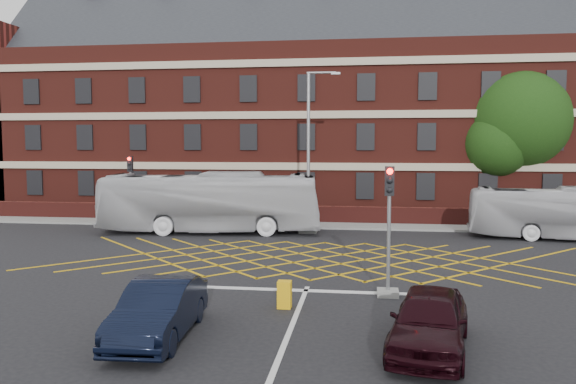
# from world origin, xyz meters

# --- Properties ---
(ground) EXTENTS (120.00, 120.00, 0.00)m
(ground) POSITION_xyz_m (0.00, 0.00, 0.00)
(ground) COLOR black
(ground) RESTS_ON ground
(victorian_building) EXTENTS (51.00, 12.17, 20.40)m
(victorian_building) POSITION_xyz_m (0.25, 22.00, 7.84)
(victorian_building) COLOR #541C15
(victorian_building) RESTS_ON ground
(boundary_wall) EXTENTS (56.00, 0.50, 1.10)m
(boundary_wall) POSITION_xyz_m (0.00, 13.00, 0.55)
(boundary_wall) COLOR #511915
(boundary_wall) RESTS_ON ground
(far_pavement) EXTENTS (60.00, 3.00, 0.12)m
(far_pavement) POSITION_xyz_m (0.00, 12.00, 0.06)
(far_pavement) COLOR slate
(far_pavement) RESTS_ON ground
(box_junction_hatching) EXTENTS (8.22, 8.22, 0.02)m
(box_junction_hatching) POSITION_xyz_m (0.00, 2.00, 0.01)
(box_junction_hatching) COLOR #CC990C
(box_junction_hatching) RESTS_ON ground
(stop_line) EXTENTS (8.00, 0.30, 0.02)m
(stop_line) POSITION_xyz_m (0.00, -3.50, 0.01)
(stop_line) COLOR silver
(stop_line) RESTS_ON ground
(centre_line) EXTENTS (0.15, 14.00, 0.02)m
(centre_line) POSITION_xyz_m (0.00, -10.00, 0.01)
(centre_line) COLOR silver
(centre_line) RESTS_ON ground
(bus_left) EXTENTS (12.59, 4.12, 3.44)m
(bus_left) POSITION_xyz_m (-6.67, 8.47, 1.72)
(bus_left) COLOR #BBBBBF
(bus_left) RESTS_ON ground
(bus_right) EXTENTS (10.14, 3.42, 2.77)m
(bus_right) POSITION_xyz_m (12.53, 8.68, 1.38)
(bus_right) COLOR #BABABE
(bus_right) RESTS_ON ground
(car_navy) EXTENTS (1.76, 4.51, 1.46)m
(car_navy) POSITION_xyz_m (-3.28, -8.65, 0.73)
(car_navy) COLOR black
(car_navy) RESTS_ON ground
(car_maroon) EXTENTS (2.56, 4.62, 1.49)m
(car_maroon) POSITION_xyz_m (3.53, -8.62, 0.74)
(car_maroon) COLOR black
(car_maroon) RESTS_ON ground
(deciduous_tree) EXTENTS (7.28, 6.85, 10.03)m
(deciduous_tree) POSITION_xyz_m (12.06, 17.40, 6.12)
(deciduous_tree) COLOR black
(deciduous_tree) RESTS_ON ground
(traffic_light_near) EXTENTS (0.70, 0.70, 4.27)m
(traffic_light_near) POSITION_xyz_m (2.75, -3.78, 1.76)
(traffic_light_near) COLOR slate
(traffic_light_near) RESTS_ON ground
(traffic_light_far) EXTENTS (0.70, 0.70, 4.27)m
(traffic_light_far) POSITION_xyz_m (-12.25, 10.45, 1.76)
(traffic_light_far) COLOR slate
(traffic_light_far) RESTS_ON ground
(street_lamp) EXTENTS (2.25, 1.00, 9.01)m
(street_lamp) POSITION_xyz_m (-1.12, 9.21, 3.10)
(street_lamp) COLOR slate
(street_lamp) RESTS_ON ground
(direction_signs) EXTENTS (1.10, 0.16, 2.20)m
(direction_signs) POSITION_xyz_m (-13.75, 10.82, 1.38)
(direction_signs) COLOR gray
(direction_signs) RESTS_ON ground
(utility_cabinet) EXTENTS (0.41, 0.37, 0.83)m
(utility_cabinet) POSITION_xyz_m (-0.45, -5.58, 0.42)
(utility_cabinet) COLOR #E8AB0D
(utility_cabinet) RESTS_ON ground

